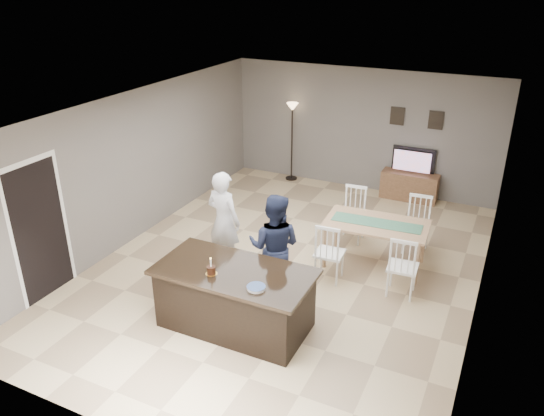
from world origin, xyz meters
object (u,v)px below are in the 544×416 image
at_px(television, 413,161).
at_px(dining_table, 376,230).
at_px(tv_console, 409,186).
at_px(birthday_cake, 211,270).
at_px(kitchen_island, 235,298).
at_px(man, 274,247).
at_px(woman, 224,221).
at_px(plate_stack, 256,288).
at_px(floor_lamp, 292,121).

distance_m(television, dining_table, 3.16).
xyz_separation_m(tv_console, television, (0.00, 0.07, 0.56)).
height_order(tv_console, television, television).
bearing_deg(tv_console, birthday_cake, -103.86).
relative_size(television, dining_table, 0.46).
bearing_deg(dining_table, kitchen_island, -120.90).
bearing_deg(man, tv_console, -112.51).
distance_m(kitchen_island, woman, 1.70).
distance_m(tv_console, man, 4.78).
distance_m(tv_console, television, 0.57).
height_order(kitchen_island, tv_console, kitchen_island).
height_order(woman, plate_stack, woman).
bearing_deg(kitchen_island, man, 80.64).
xyz_separation_m(television, birthday_cake, (-1.43, -5.85, 0.09)).
bearing_deg(television, dining_table, 91.51).
bearing_deg(man, floor_lamp, -79.16).
height_order(kitchen_island, birthday_cake, birthday_cake).
bearing_deg(tv_console, woman, -117.00).
relative_size(television, plate_stack, 3.77).
height_order(kitchen_island, dining_table, dining_table).
bearing_deg(floor_lamp, tv_console, -0.41).
distance_m(plate_stack, dining_table, 2.89).
height_order(birthday_cake, floor_lamp, floor_lamp).
relative_size(kitchen_island, television, 2.35).
bearing_deg(man, woman, -30.08).
bearing_deg(kitchen_island, plate_stack, -30.24).
bearing_deg(television, plate_stack, 83.02).
bearing_deg(plate_stack, tv_console, 82.93).
relative_size(woman, plate_stack, 7.02).
relative_size(tv_console, birthday_cake, 4.89).
distance_m(man, floor_lamp, 5.00).
bearing_deg(dining_table, woman, -156.59).
bearing_deg(birthday_cake, man, 71.66).
relative_size(tv_console, plate_stack, 4.95).
relative_size(woman, floor_lamp, 0.93).
xyz_separation_m(dining_table, floor_lamp, (-2.88, 3.10, 0.77)).
bearing_deg(plate_stack, woman, 131.22).
bearing_deg(floor_lamp, plate_stack, -70.57).
height_order(television, man, man).
xyz_separation_m(birthday_cake, plate_stack, (0.70, -0.07, -0.04)).
relative_size(woman, dining_table, 0.86).
bearing_deg(man, kitchen_island, 70.85).
bearing_deg(birthday_cake, kitchen_island, 42.85).
relative_size(birthday_cake, floor_lamp, 0.13).
bearing_deg(tv_console, floor_lamp, 179.59).
relative_size(tv_console, dining_table, 0.61).
height_order(man, plate_stack, man).
bearing_deg(birthday_cake, television, 76.30).
bearing_deg(birthday_cake, tv_console, 76.14).
height_order(tv_console, floor_lamp, floor_lamp).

